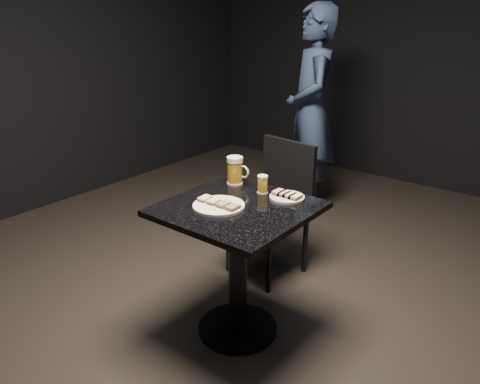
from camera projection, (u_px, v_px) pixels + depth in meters
name	position (u px, v px, depth m)	size (l,w,h in m)	color
floor	(238.00, 329.00, 2.62)	(6.00, 6.00, 0.00)	black
plate_large	(219.00, 206.00, 2.33)	(0.26, 0.26, 0.01)	white
plate_small	(287.00, 197.00, 2.44)	(0.18, 0.18, 0.01)	silver
patron	(311.00, 113.00, 3.92)	(0.63, 0.42, 1.74)	navy
table	(238.00, 249.00, 2.43)	(0.70, 0.70, 0.75)	black
beer_mug	(235.00, 170.00, 2.62)	(0.13, 0.09, 0.16)	silver
beer_tumbler	(263.00, 184.00, 2.50)	(0.06, 0.06, 0.10)	silver
chair	(275.00, 200.00, 3.08)	(0.48, 0.48, 0.88)	black
canapes_on_plate_large	(219.00, 203.00, 2.33)	(0.23, 0.07, 0.02)	#4C3521
canapes_on_plate_small	(287.00, 194.00, 2.43)	(0.15, 0.07, 0.02)	#4C3521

